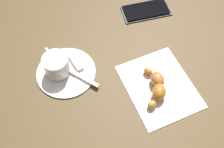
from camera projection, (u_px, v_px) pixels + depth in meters
The scene contains 8 objects.
ground_plane at pixel (107, 77), 0.67m from camera, with size 1.80×1.80×0.00m, color #4A3820.
saucer at pixel (66, 72), 0.68m from camera, with size 0.15×0.15×0.01m, color white.
espresso_cup at pixel (56, 64), 0.65m from camera, with size 0.06×0.08×0.05m.
teaspoon at pixel (71, 71), 0.67m from camera, with size 0.10×0.09×0.01m.
sugar_packet at pixel (75, 60), 0.68m from camera, with size 0.06×0.02×0.01m, color white.
napkin at pixel (159, 86), 0.66m from camera, with size 0.16×0.19×0.00m, color silver.
croissant at pixel (157, 86), 0.64m from camera, with size 0.06×0.12×0.03m.
cell_phone at pixel (146, 10), 0.78m from camera, with size 0.14×0.07×0.01m.
Camera 1 is at (-0.06, -0.34, 0.58)m, focal length 43.34 mm.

